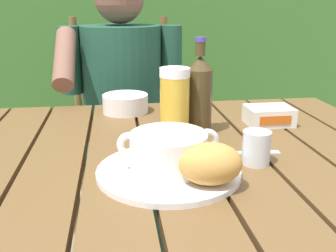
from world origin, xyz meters
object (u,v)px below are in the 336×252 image
(bread_roll, at_px, (210,164))
(diner_bowl, at_px, (125,103))
(beer_glass, at_px, (175,104))
(soup_bowl, at_px, (169,150))
(beer_bottle, at_px, (199,94))
(chair_near_diner, at_px, (123,134))
(table_knife, at_px, (235,153))
(serving_plate, at_px, (169,171))
(water_glass_small, at_px, (256,148))
(butter_tub, at_px, (269,116))
(person_eating, at_px, (122,98))

(bread_roll, xyz_separation_m, diner_bowl, (-0.14, 0.56, -0.02))
(beer_glass, bearing_deg, soup_bowl, -102.00)
(beer_bottle, bearing_deg, beer_glass, -152.16)
(beer_bottle, bearing_deg, chair_near_diner, 103.46)
(chair_near_diner, height_order, table_knife, chair_near_diner)
(beer_bottle, relative_size, table_knife, 1.46)
(serving_plate, distance_m, bread_roll, 0.11)
(beer_bottle, bearing_deg, water_glass_small, -70.36)
(serving_plate, xyz_separation_m, table_knife, (0.16, 0.08, -0.00))
(chair_near_diner, relative_size, serving_plate, 3.45)
(water_glass_small, distance_m, butter_tub, 0.30)
(soup_bowl, bearing_deg, diner_bowl, 98.31)
(diner_bowl, bearing_deg, table_knife, -59.56)
(serving_plate, relative_size, water_glass_small, 4.02)
(bread_roll, relative_size, diner_bowl, 0.87)
(person_eating, bearing_deg, beer_glass, -79.08)
(person_eating, xyz_separation_m, water_glass_small, (0.27, -0.79, 0.07))
(beer_glass, bearing_deg, bread_roll, -85.62)
(diner_bowl, bearing_deg, water_glass_small, -59.79)
(person_eating, xyz_separation_m, diner_bowl, (0.00, -0.34, 0.06))
(person_eating, height_order, table_knife, person_eating)
(soup_bowl, height_order, table_knife, soup_bowl)
(water_glass_small, bearing_deg, beer_bottle, 109.64)
(serving_plate, xyz_separation_m, bread_roll, (0.07, -0.08, 0.05))
(butter_tub, height_order, table_knife, butter_tub)
(chair_near_diner, bearing_deg, diner_bowl, -90.00)
(chair_near_diner, distance_m, beer_glass, 0.89)
(butter_tub, bearing_deg, chair_near_diner, 118.84)
(table_knife, bearing_deg, serving_plate, -153.71)
(table_knife, distance_m, diner_bowl, 0.46)
(person_eating, relative_size, soup_bowl, 5.82)
(butter_tub, bearing_deg, beer_bottle, -167.26)
(soup_bowl, relative_size, beer_glass, 1.13)
(serving_plate, distance_m, soup_bowl, 0.05)
(person_eating, bearing_deg, water_glass_small, -71.39)
(water_glass_small, xyz_separation_m, diner_bowl, (-0.26, 0.45, -0.01))
(beer_bottle, bearing_deg, soup_bowl, -115.02)
(serving_plate, distance_m, beer_bottle, 0.29)
(water_glass_small, relative_size, butter_tub, 0.57)
(person_eating, bearing_deg, table_knife, -72.16)
(soup_bowl, height_order, beer_bottle, beer_bottle)
(person_eating, distance_m, beer_glass, 0.63)
(beer_glass, relative_size, water_glass_small, 2.50)
(bread_roll, xyz_separation_m, table_knife, (0.10, 0.16, -0.05))
(person_eating, xyz_separation_m, serving_plate, (0.07, -0.82, 0.04))
(chair_near_diner, bearing_deg, beer_glass, -81.96)
(serving_plate, bearing_deg, chair_near_diner, 93.93)
(beer_glass, bearing_deg, serving_plate, -102.00)
(diner_bowl, bearing_deg, bread_roll, -76.24)
(person_eating, distance_m, beer_bottle, 0.62)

